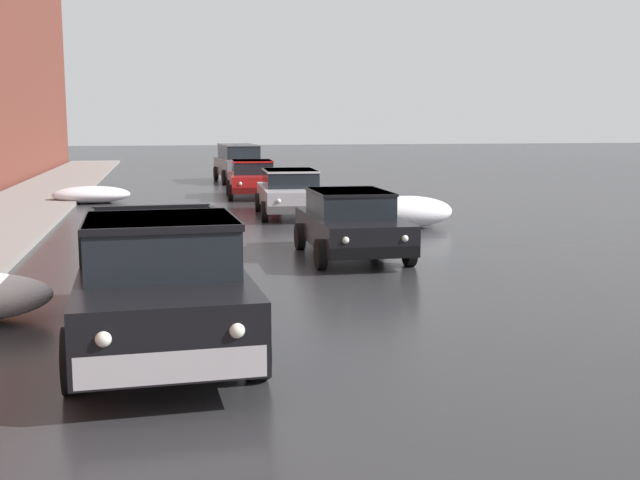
{
  "coord_description": "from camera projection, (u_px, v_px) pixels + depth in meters",
  "views": [
    {
      "loc": [
        -1.88,
        -0.35,
        2.86
      ],
      "look_at": [
        0.18,
        9.81,
        1.29
      ],
      "focal_mm": 43.81,
      "sensor_mm": 36.0,
      "label": 1
    }
  ],
  "objects": [
    {
      "name": "snow_bank_along_left_kerb",
      "position": [
        407.0,
        212.0,
        21.37
      ],
      "size": [
        2.63,
        1.42,
        0.87
      ],
      "color": "white",
      "rests_on": "ground"
    },
    {
      "name": "suv_grey_queued_behind_truck",
      "position": [
        239.0,
        161.0,
        37.69
      ],
      "size": [
        2.25,
        4.79,
        1.82
      ],
      "color": "slate",
      "rests_on": "ground"
    },
    {
      "name": "sedan_black_parked_kerbside_close",
      "position": [
        351.0,
        222.0,
        16.64
      ],
      "size": [
        2.02,
        4.07,
        1.42
      ],
      "color": "black",
      "rests_on": "ground"
    },
    {
      "name": "sedan_red_parked_far_down_block",
      "position": [
        252.0,
        178.0,
        29.96
      ],
      "size": [
        2.09,
        3.93,
        1.42
      ],
      "color": "red",
      "rests_on": "ground"
    },
    {
      "name": "sedan_silver_parked_kerbside_mid",
      "position": [
        291.0,
        191.0,
        24.03
      ],
      "size": [
        2.18,
        4.39,
        1.42
      ],
      "color": "#B7B7BC",
      "rests_on": "ground"
    },
    {
      "name": "snow_bank_mid_block_left",
      "position": [
        92.0,
        195.0,
        27.85
      ],
      "size": [
        2.71,
        1.47,
        0.61
      ],
      "color": "white",
      "rests_on": "ground"
    },
    {
      "name": "pickup_truck_black_approaching_near_lane",
      "position": [
        160.0,
        281.0,
        9.83
      ],
      "size": [
        2.35,
        5.43,
        1.76
      ],
      "color": "black",
      "rests_on": "ground"
    }
  ]
}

